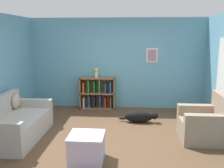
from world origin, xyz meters
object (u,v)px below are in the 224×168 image
at_px(couch, 14,124).
at_px(recliner_chair, 206,124).
at_px(vase, 96,72).
at_px(coffee_table, 87,147).
at_px(dog, 140,117).
at_px(bookshelf, 98,93).

distance_m(couch, recliner_chair, 3.93).
height_order(couch, vase, vase).
relative_size(couch, recliner_chair, 1.83).
distance_m(coffee_table, vase, 3.24).
xyz_separation_m(coffee_table, dog, (0.96, 2.00, -0.11)).
bearing_deg(dog, recliner_chair, -35.47).
xyz_separation_m(couch, dog, (2.61, 1.17, -0.16)).
bearing_deg(bookshelf, couch, -121.58).
bearing_deg(couch, coffee_table, -26.66).
xyz_separation_m(couch, coffee_table, (1.65, -0.83, -0.06)).
relative_size(recliner_chair, dog, 0.99).
relative_size(bookshelf, recliner_chair, 1.06).
bearing_deg(recliner_chair, couch, -176.51).
bearing_deg(bookshelf, recliner_chair, -39.58).
xyz_separation_m(couch, bookshelf, (1.42, 2.31, 0.14)).
bearing_deg(recliner_chair, vase, 140.99).
relative_size(recliner_chair, coffee_table, 1.62).
height_order(bookshelf, recliner_chair, recliner_chair).
height_order(couch, dog, couch).
bearing_deg(vase, coffee_table, -85.20).
bearing_deg(couch, bookshelf, 58.42).
distance_m(couch, coffee_table, 1.85).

